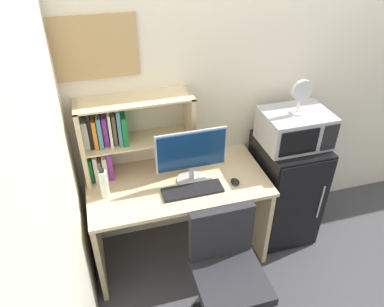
{
  "coord_description": "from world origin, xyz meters",
  "views": [
    {
      "loc": [
        -1.37,
        -2.39,
        2.47
      ],
      "look_at": [
        -0.79,
        -0.37,
        1.02
      ],
      "focal_mm": 34.41,
      "sensor_mm": 36.0,
      "label": 1
    }
  ],
  "objects_px": {
    "desk_fan": "(301,94)",
    "desk_chair": "(227,280)",
    "monitor": "(191,155)",
    "computer_mouse": "(235,182)",
    "water_bottle": "(104,184)",
    "keyboard": "(192,190)",
    "microwave": "(295,128)",
    "wall_corkboard": "(80,49)",
    "mini_fridge": "(284,188)",
    "hutch_bookshelf": "(120,136)"
  },
  "relations": [
    {
      "from": "keyboard",
      "to": "water_bottle",
      "type": "height_order",
      "value": "water_bottle"
    },
    {
      "from": "computer_mouse",
      "to": "wall_corkboard",
      "type": "height_order",
      "value": "wall_corkboard"
    },
    {
      "from": "microwave",
      "to": "wall_corkboard",
      "type": "bearing_deg",
      "value": 168.96
    },
    {
      "from": "water_bottle",
      "to": "microwave",
      "type": "xyz_separation_m",
      "value": [
        1.45,
        0.06,
        0.17
      ]
    },
    {
      "from": "hutch_bookshelf",
      "to": "computer_mouse",
      "type": "distance_m",
      "value": 0.89
    },
    {
      "from": "computer_mouse",
      "to": "hutch_bookshelf",
      "type": "bearing_deg",
      "value": 154.56
    },
    {
      "from": "computer_mouse",
      "to": "water_bottle",
      "type": "height_order",
      "value": "water_bottle"
    },
    {
      "from": "keyboard",
      "to": "water_bottle",
      "type": "xyz_separation_m",
      "value": [
        -0.6,
        0.12,
        0.1
      ]
    },
    {
      "from": "computer_mouse",
      "to": "mini_fridge",
      "type": "bearing_deg",
      "value": 17.97
    },
    {
      "from": "desk_chair",
      "to": "mini_fridge",
      "type": "bearing_deg",
      "value": 41.46
    },
    {
      "from": "microwave",
      "to": "wall_corkboard",
      "type": "distance_m",
      "value": 1.63
    },
    {
      "from": "desk_fan",
      "to": "keyboard",
      "type": "bearing_deg",
      "value": -168.5
    },
    {
      "from": "monitor",
      "to": "mini_fridge",
      "type": "relative_size",
      "value": 0.56
    },
    {
      "from": "mini_fridge",
      "to": "microwave",
      "type": "xyz_separation_m",
      "value": [
        0.0,
        0.0,
        0.59
      ]
    },
    {
      "from": "hutch_bookshelf",
      "to": "keyboard",
      "type": "distance_m",
      "value": 0.65
    },
    {
      "from": "mini_fridge",
      "to": "microwave",
      "type": "relative_size",
      "value": 1.84
    },
    {
      "from": "keyboard",
      "to": "desk_chair",
      "type": "height_order",
      "value": "desk_chair"
    },
    {
      "from": "computer_mouse",
      "to": "desk_chair",
      "type": "relative_size",
      "value": 0.09
    },
    {
      "from": "desk_chair",
      "to": "wall_corkboard",
      "type": "relative_size",
      "value": 1.22
    },
    {
      "from": "computer_mouse",
      "to": "keyboard",
      "type": "bearing_deg",
      "value": -179.6
    },
    {
      "from": "mini_fridge",
      "to": "wall_corkboard",
      "type": "relative_size",
      "value": 1.25
    },
    {
      "from": "microwave",
      "to": "desk_chair",
      "type": "height_order",
      "value": "microwave"
    },
    {
      "from": "hutch_bookshelf",
      "to": "monitor",
      "type": "height_order",
      "value": "hutch_bookshelf"
    },
    {
      "from": "desk_fan",
      "to": "monitor",
      "type": "bearing_deg",
      "value": -176.14
    },
    {
      "from": "monitor",
      "to": "keyboard",
      "type": "relative_size",
      "value": 1.18
    },
    {
      "from": "water_bottle",
      "to": "mini_fridge",
      "type": "xyz_separation_m",
      "value": [
        1.45,
        0.05,
        -0.42
      ]
    },
    {
      "from": "monitor",
      "to": "microwave",
      "type": "xyz_separation_m",
      "value": [
        0.83,
        0.06,
        0.04
      ]
    },
    {
      "from": "desk_chair",
      "to": "water_bottle",
      "type": "bearing_deg",
      "value": 138.04
    },
    {
      "from": "computer_mouse",
      "to": "water_bottle",
      "type": "xyz_separation_m",
      "value": [
        -0.92,
        0.12,
        0.09
      ]
    },
    {
      "from": "mini_fridge",
      "to": "microwave",
      "type": "height_order",
      "value": "microwave"
    },
    {
      "from": "water_bottle",
      "to": "microwave",
      "type": "bearing_deg",
      "value": 2.21
    },
    {
      "from": "mini_fridge",
      "to": "desk_chair",
      "type": "height_order",
      "value": "mini_fridge"
    },
    {
      "from": "wall_corkboard",
      "to": "mini_fridge",
      "type": "bearing_deg",
      "value": -11.15
    },
    {
      "from": "mini_fridge",
      "to": "wall_corkboard",
      "type": "xyz_separation_m",
      "value": [
        -1.47,
        0.29,
        1.24
      ]
    },
    {
      "from": "desk_chair",
      "to": "hutch_bookshelf",
      "type": "bearing_deg",
      "value": 121.65
    },
    {
      "from": "water_bottle",
      "to": "wall_corkboard",
      "type": "xyz_separation_m",
      "value": [
        -0.01,
        0.34,
        0.82
      ]
    },
    {
      "from": "monitor",
      "to": "mini_fridge",
      "type": "bearing_deg",
      "value": 4.0
    },
    {
      "from": "monitor",
      "to": "desk_chair",
      "type": "xyz_separation_m",
      "value": [
        0.07,
        -0.62,
        -0.62
      ]
    },
    {
      "from": "microwave",
      "to": "monitor",
      "type": "bearing_deg",
      "value": -175.79
    },
    {
      "from": "desk_fan",
      "to": "desk_chair",
      "type": "bearing_deg",
      "value": -138.5
    },
    {
      "from": "hutch_bookshelf",
      "to": "keyboard",
      "type": "height_order",
      "value": "hutch_bookshelf"
    },
    {
      "from": "monitor",
      "to": "wall_corkboard",
      "type": "xyz_separation_m",
      "value": [
        -0.63,
        0.35,
        0.7
      ]
    },
    {
      "from": "keyboard",
      "to": "desk_fan",
      "type": "relative_size",
      "value": 1.65
    },
    {
      "from": "mini_fridge",
      "to": "desk_chair",
      "type": "xyz_separation_m",
      "value": [
        -0.76,
        -0.67,
        -0.07
      ]
    },
    {
      "from": "keyboard",
      "to": "desk_fan",
      "type": "height_order",
      "value": "desk_fan"
    },
    {
      "from": "microwave",
      "to": "desk_chair",
      "type": "relative_size",
      "value": 0.56
    },
    {
      "from": "hutch_bookshelf",
      "to": "mini_fridge",
      "type": "relative_size",
      "value": 0.88
    },
    {
      "from": "keyboard",
      "to": "microwave",
      "type": "xyz_separation_m",
      "value": [
        0.86,
        0.18,
        0.27
      ]
    },
    {
      "from": "wall_corkboard",
      "to": "monitor",
      "type": "bearing_deg",
      "value": -28.82
    },
    {
      "from": "computer_mouse",
      "to": "desk_chair",
      "type": "distance_m",
      "value": 0.68
    }
  ]
}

